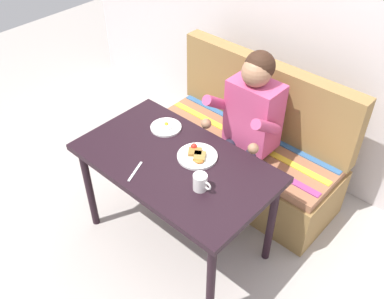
{
  "coord_description": "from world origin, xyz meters",
  "views": [
    {
      "loc": [
        1.36,
        -1.35,
        2.42
      ],
      "look_at": [
        0.0,
        0.15,
        0.72
      ],
      "focal_mm": 40.35,
      "sensor_mm": 36.0,
      "label": 1
    }
  ],
  "objects_px": {
    "coffee_mug": "(200,182)",
    "fork": "(135,171)",
    "couch": "(247,151)",
    "person": "(247,121)",
    "plate_breakfast": "(197,156)",
    "plate_eggs": "(166,127)",
    "table": "(175,170)"
  },
  "relations": [
    {
      "from": "coffee_mug",
      "to": "fork",
      "type": "bearing_deg",
      "value": -157.87
    },
    {
      "from": "couch",
      "to": "person",
      "type": "distance_m",
      "value": 0.46
    },
    {
      "from": "plate_breakfast",
      "to": "coffee_mug",
      "type": "xyz_separation_m",
      "value": [
        0.19,
        -0.18,
        0.04
      ]
    },
    {
      "from": "coffee_mug",
      "to": "plate_breakfast",
      "type": "bearing_deg",
      "value": 135.59
    },
    {
      "from": "plate_eggs",
      "to": "plate_breakfast",
      "type": "bearing_deg",
      "value": -12.97
    },
    {
      "from": "person",
      "to": "plate_breakfast",
      "type": "xyz_separation_m",
      "value": [
        -0.01,
        -0.48,
        0.0
      ]
    },
    {
      "from": "plate_breakfast",
      "to": "couch",
      "type": "bearing_deg",
      "value": 96.91
    },
    {
      "from": "plate_eggs",
      "to": "coffee_mug",
      "type": "distance_m",
      "value": 0.59
    },
    {
      "from": "plate_breakfast",
      "to": "fork",
      "type": "relative_size",
      "value": 1.42
    },
    {
      "from": "table",
      "to": "couch",
      "type": "distance_m",
      "value": 0.83
    },
    {
      "from": "coffee_mug",
      "to": "fork",
      "type": "relative_size",
      "value": 0.69
    },
    {
      "from": "person",
      "to": "fork",
      "type": "distance_m",
      "value": 0.84
    },
    {
      "from": "coffee_mug",
      "to": "fork",
      "type": "height_order",
      "value": "coffee_mug"
    },
    {
      "from": "person",
      "to": "plate_breakfast",
      "type": "bearing_deg",
      "value": -91.1
    },
    {
      "from": "couch",
      "to": "plate_eggs",
      "type": "height_order",
      "value": "couch"
    },
    {
      "from": "table",
      "to": "person",
      "type": "bearing_deg",
      "value": 81.45
    },
    {
      "from": "couch",
      "to": "person",
      "type": "bearing_deg",
      "value": -63.11
    },
    {
      "from": "plate_eggs",
      "to": "couch",
      "type": "bearing_deg",
      "value": 65.61
    },
    {
      "from": "person",
      "to": "couch",
      "type": "bearing_deg",
      "value": 116.89
    },
    {
      "from": "table",
      "to": "couch",
      "type": "bearing_deg",
      "value": 90.0
    },
    {
      "from": "table",
      "to": "plate_breakfast",
      "type": "distance_m",
      "value": 0.16
    },
    {
      "from": "table",
      "to": "person",
      "type": "xyz_separation_m",
      "value": [
        0.09,
        0.59,
        0.09
      ]
    },
    {
      "from": "table",
      "to": "plate_breakfast",
      "type": "height_order",
      "value": "plate_breakfast"
    },
    {
      "from": "plate_breakfast",
      "to": "table",
      "type": "bearing_deg",
      "value": -126.2
    },
    {
      "from": "plate_eggs",
      "to": "coffee_mug",
      "type": "height_order",
      "value": "coffee_mug"
    },
    {
      "from": "plate_breakfast",
      "to": "fork",
      "type": "bearing_deg",
      "value": -118.16
    },
    {
      "from": "plate_eggs",
      "to": "coffee_mug",
      "type": "relative_size",
      "value": 1.7
    },
    {
      "from": "plate_breakfast",
      "to": "coffee_mug",
      "type": "bearing_deg",
      "value": -44.41
    },
    {
      "from": "plate_breakfast",
      "to": "person",
      "type": "bearing_deg",
      "value": 88.9
    },
    {
      "from": "plate_breakfast",
      "to": "plate_eggs",
      "type": "height_order",
      "value": "plate_breakfast"
    },
    {
      "from": "couch",
      "to": "coffee_mug",
      "type": "distance_m",
      "value": 0.99
    },
    {
      "from": "couch",
      "to": "person",
      "type": "relative_size",
      "value": 1.19
    }
  ]
}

